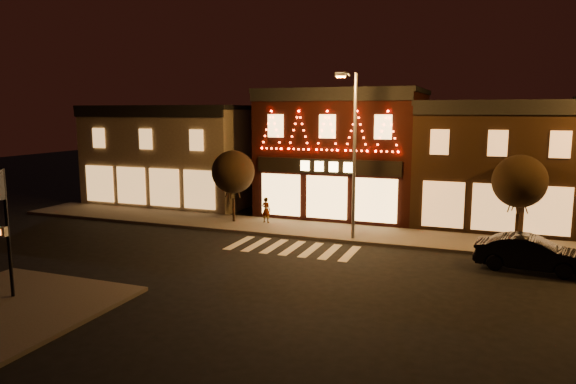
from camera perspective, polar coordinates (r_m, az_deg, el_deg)
The scene contains 12 objects.
ground at distance 23.23m, azimuth -3.00°, elevation -8.49°, with size 120.00×120.00×0.00m, color black.
sidewalk_far at distance 29.91m, azimuth 6.79°, elevation -4.45°, with size 44.00×4.00×0.15m, color #47423D.
sidewalk_near at distance 21.23m, azimuth -28.53°, elevation -11.05°, with size 7.00×7.00×0.15m, color #47423D.
building_left at distance 40.86m, azimuth -11.82°, elevation 4.07°, with size 12.20×8.28×7.30m.
building_pulp at distance 35.52m, azimuth 6.14°, elevation 4.33°, with size 10.20×8.34×8.30m.
building_right_a at distance 34.40m, azimuth 21.64°, elevation 2.95°, with size 9.20×8.28×7.50m.
traffic_signal_near at distance 21.29m, azimuth -28.73°, elevation -1.50°, with size 0.40×0.50×4.74m.
streetlamp_mid at distance 27.46m, azimuth 7.04°, elevation 5.28°, with size 0.72×1.99×8.68m.
tree_left at distance 32.15m, azimuth -5.99°, elevation 2.19°, with size 2.63×2.63×4.40m.
tree_right at distance 29.35m, azimuth 23.90°, elevation 1.07°, with size 2.72×2.72×4.55m.
dark_sedan at distance 25.28m, azimuth 24.91°, elevation -6.09°, with size 1.61×4.61×1.52m, color black.
pedestrian at distance 31.99m, azimuth -2.40°, elevation -1.96°, with size 0.57×0.37×1.56m, color gray.
Camera 1 is at (9.03, -20.26, 6.89)m, focal length 32.67 mm.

